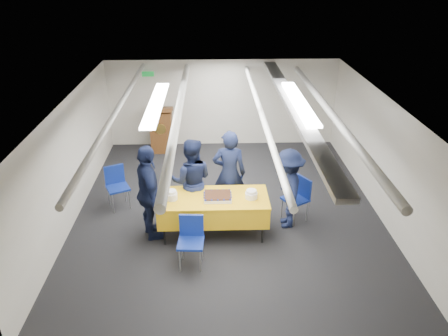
{
  "coord_description": "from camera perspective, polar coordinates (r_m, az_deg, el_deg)",
  "views": [
    {
      "loc": [
        -0.32,
        -7.61,
        4.68
      ],
      "look_at": [
        -0.08,
        -0.2,
        1.05
      ],
      "focal_mm": 35.0,
      "sensor_mm": 36.0,
      "label": 1
    }
  ],
  "objects": [
    {
      "name": "plate_stack_right",
      "position": [
        7.8,
        3.59,
        -3.46
      ],
      "size": [
        0.22,
        0.22,
        0.16
      ],
      "color": "white",
      "rests_on": "serving_table"
    },
    {
      "name": "serving_table",
      "position": [
        7.95,
        -1.41,
        -5.14
      ],
      "size": [
        1.99,
        0.9,
        0.77
      ],
      "color": "black",
      "rests_on": "ground"
    },
    {
      "name": "plate_stack_left",
      "position": [
        7.79,
        -6.84,
        -3.55
      ],
      "size": [
        0.2,
        0.2,
        0.18
      ],
      "color": "white",
      "rests_on": "serving_table"
    },
    {
      "name": "chair_right",
      "position": [
        8.54,
        9.75,
        -3.42
      ],
      "size": [
        0.58,
        0.58,
        0.87
      ],
      "color": "gray",
      "rests_on": "ground"
    },
    {
      "name": "sailor_a",
      "position": [
        8.42,
        0.68,
        -0.73
      ],
      "size": [
        0.67,
        0.46,
        1.77
      ],
      "primitive_type": "imported",
      "rotation": [
        0.0,
        0.0,
        3.09
      ],
      "color": "black",
      "rests_on": "ground"
    },
    {
      "name": "podium",
      "position": [
        11.48,
        -8.17,
        5.06
      ],
      "size": [
        0.62,
        0.53,
        1.25
      ],
      "color": "brown",
      "rests_on": "ground"
    },
    {
      "name": "ground",
      "position": [
        8.94,
        0.47,
        -5.48
      ],
      "size": [
        7.0,
        7.0,
        0.0
      ],
      "primitive_type": "plane",
      "color": "black",
      "rests_on": "ground"
    },
    {
      "name": "sailor_b",
      "position": [
        8.25,
        -4.29,
        -1.7
      ],
      "size": [
        0.84,
        0.67,
        1.69
      ],
      "primitive_type": "imported",
      "rotation": [
        0.0,
        0.0,
        3.11
      ],
      "color": "black",
      "rests_on": "ground"
    },
    {
      "name": "sailor_c",
      "position": [
        7.82,
        -9.78,
        -3.27
      ],
      "size": [
        0.75,
        1.14,
        1.8
      ],
      "primitive_type": "imported",
      "rotation": [
        0.0,
        0.0,
        1.9
      ],
      "color": "black",
      "rests_on": "ground"
    },
    {
      "name": "room_shell",
      "position": [
        8.53,
        1.04,
        6.42
      ],
      "size": [
        6.0,
        7.0,
        2.3
      ],
      "color": "silver",
      "rests_on": "ground"
    },
    {
      "name": "chair_left",
      "position": [
        9.11,
        -13.88,
        -1.83
      ],
      "size": [
        0.56,
        0.56,
        0.87
      ],
      "color": "gray",
      "rests_on": "ground"
    },
    {
      "name": "sailor_d",
      "position": [
        8.18,
        8.32,
        -2.72
      ],
      "size": [
        0.63,
        1.04,
        1.56
      ],
      "primitive_type": "imported",
      "rotation": [
        0.0,
        0.0,
        -1.62
      ],
      "color": "black",
      "rests_on": "ground"
    },
    {
      "name": "sheet_cake",
      "position": [
        7.78,
        -0.84,
        -3.73
      ],
      "size": [
        0.51,
        0.39,
        0.09
      ],
      "color": "white",
      "rests_on": "serving_table"
    },
    {
      "name": "chair_near",
      "position": [
        7.27,
        -4.32,
        -8.82
      ],
      "size": [
        0.45,
        0.45,
        0.87
      ],
      "color": "gray",
      "rests_on": "ground"
    }
  ]
}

